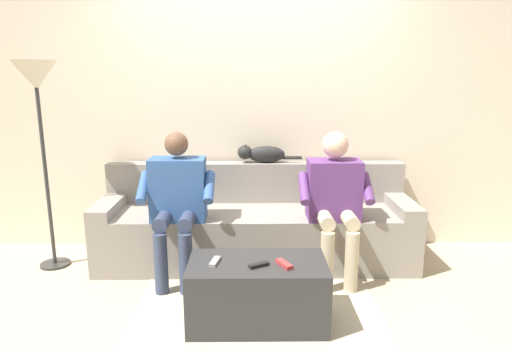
% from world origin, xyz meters
% --- Properties ---
extents(ground_plane, '(8.00, 8.00, 0.00)m').
position_xyz_m(ground_plane, '(0.00, 0.60, 0.00)').
color(ground_plane, tan).
extents(back_wall, '(5.18, 0.06, 2.62)m').
position_xyz_m(back_wall, '(0.00, -0.53, 1.31)').
color(back_wall, beige).
rests_on(back_wall, ground).
extents(couch, '(2.62, 0.73, 0.81)m').
position_xyz_m(couch, '(0.00, -0.12, 0.29)').
color(couch, gray).
rests_on(couch, ground).
extents(coffee_table, '(0.88, 0.46, 0.41)m').
position_xyz_m(coffee_table, '(0.00, 0.90, 0.21)').
color(coffee_table, '#2D2D2D').
rests_on(coffee_table, ground).
extents(person_left_seated, '(0.56, 0.51, 1.15)m').
position_xyz_m(person_left_seated, '(-0.60, 0.20, 0.66)').
color(person_left_seated, '#5B3370').
rests_on(person_left_seated, ground).
extents(person_right_seated, '(0.57, 0.50, 1.15)m').
position_xyz_m(person_right_seated, '(0.60, 0.22, 0.66)').
color(person_right_seated, '#335693').
rests_on(person_right_seated, ground).
extents(cat_on_backrest, '(0.57, 0.13, 0.16)m').
position_xyz_m(cat_on_backrest, '(-0.05, -0.36, 0.89)').
color(cat_on_backrest, black).
rests_on(cat_on_backrest, couch).
extents(remote_gray, '(0.07, 0.15, 0.02)m').
position_xyz_m(remote_gray, '(0.27, 0.90, 0.42)').
color(remote_gray, gray).
rests_on(remote_gray, coffee_table).
extents(remote_red, '(0.10, 0.15, 0.03)m').
position_xyz_m(remote_red, '(-0.16, 0.95, 0.43)').
color(remote_red, '#B73333').
rests_on(remote_red, coffee_table).
extents(remote_black, '(0.13, 0.09, 0.02)m').
position_xyz_m(remote_black, '(-0.01, 0.96, 0.43)').
color(remote_black, black).
rests_on(remote_black, coffee_table).
extents(floor_rug, '(1.67, 1.73, 0.01)m').
position_xyz_m(floor_rug, '(0.00, 0.78, 0.00)').
color(floor_rug, '#B7AD93').
rests_on(floor_rug, ground).
extents(floor_lamp, '(0.33, 0.33, 1.68)m').
position_xyz_m(floor_lamp, '(1.70, -0.01, 1.46)').
color(floor_lamp, '#2D2D2D').
rests_on(floor_lamp, ground).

